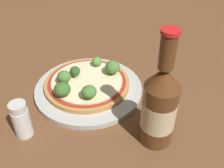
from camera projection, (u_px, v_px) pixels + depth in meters
The scene contains 11 objects.
ground_plane at pixel (89, 91), 0.62m from camera, with size 3.00×3.00×0.00m, color brown.
plate at pixel (88, 88), 0.62m from camera, with size 0.25×0.25×0.01m.
pizza at pixel (89, 82), 0.61m from camera, with size 0.20×0.20×0.01m.
broccoli_floret_0 at pixel (75, 71), 0.61m from camera, with size 0.02×0.02×0.03m.
broccoli_floret_1 at pixel (113, 68), 0.61m from camera, with size 0.03×0.03×0.03m.
broccoli_floret_2 at pixel (62, 89), 0.56m from camera, with size 0.04×0.04×0.03m.
broccoli_floret_3 at pixel (89, 92), 0.55m from camera, with size 0.03×0.03×0.03m.
broccoli_floret_4 at pixel (64, 77), 0.59m from camera, with size 0.03×0.03×0.03m.
broccoli_floret_5 at pixel (97, 61), 0.65m from camera, with size 0.02×0.02×0.02m.
beer_bottle at pixel (159, 106), 0.45m from camera, with size 0.06×0.06×0.23m.
pepper_shaker at pixel (21, 120), 0.49m from camera, with size 0.03×0.03×0.08m.
Camera 1 is at (0.44, -0.19, 0.39)m, focal length 42.00 mm.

